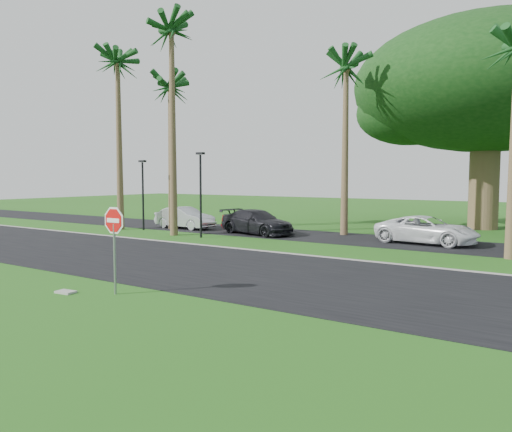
{
  "coord_description": "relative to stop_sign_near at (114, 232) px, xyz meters",
  "views": [
    {
      "loc": [
        11.53,
        -12.36,
        3.32
      ],
      "look_at": [
        0.83,
        3.68,
        1.8
      ],
      "focal_mm": 35.0,
      "sensor_mm": 36.0,
      "label": 1
    }
  ],
  "objects": [
    {
      "name": "ground",
      "position": [
        -0.5,
        3.0,
        -1.77
      ],
      "size": [
        120.0,
        120.0,
        0.0
      ],
      "primitive_type": "plane",
      "color": "#245A16",
      "rests_on": "ground"
    },
    {
      "name": "road",
      "position": [
        -0.5,
        5.0,
        -1.76
      ],
      "size": [
        120.0,
        8.0,
        0.02
      ],
      "primitive_type": "cube",
      "color": "black",
      "rests_on": "ground"
    },
    {
      "name": "parking_strip",
      "position": [
        -0.5,
        15.5,
        -1.76
      ],
      "size": [
        120.0,
        5.0,
        0.02
      ],
      "primitive_type": "cube",
      "color": "black",
      "rests_on": "ground"
    },
    {
      "name": "curb",
      "position": [
        -0.5,
        9.05,
        -1.74
      ],
      "size": [
        120.0,
        0.12,
        0.06
      ],
      "primitive_type": "cube",
      "color": "gray",
      "rests_on": "ground"
    },
    {
      "name": "stop_sign_near",
      "position": [
        0.0,
        0.0,
        0.0
      ],
      "size": [
        1.05,
        0.07,
        2.62
      ],
      "color": "gray",
      "rests_on": "ground"
    },
    {
      "name": "palm_left_far",
      "position": [
        -13.5,
        12.0,
        8.36
      ],
      "size": [
        5.0,
        5.0,
        11.5
      ],
      "color": "brown",
      "rests_on": "ground"
    },
    {
      "name": "palm_left_mid",
      "position": [
        -11.0,
        14.0,
        6.9
      ],
      "size": [
        5.0,
        5.0,
        10.0
      ],
      "color": "brown",
      "rests_on": "ground"
    },
    {
      "name": "palm_left_near",
      "position": [
        -8.5,
        11.5,
        9.33
      ],
      "size": [
        5.0,
        5.0,
        12.5
      ],
      "color": "brown",
      "rests_on": "ground"
    },
    {
      "name": "palm_center",
      "position": [
        -0.5,
        17.0,
        7.39
      ],
      "size": [
        5.0,
        5.0,
        10.5
      ],
      "color": "brown",
      "rests_on": "ground"
    },
    {
      "name": "canopy_tree",
      "position": [
        5.5,
        25.0,
        7.17
      ],
      "size": [
        16.5,
        16.5,
        13.12
      ],
      "color": "brown",
      "rests_on": "ground"
    },
    {
      "name": "streetlight_left",
      "position": [
        -12.0,
        12.5,
        0.72
      ],
      "size": [
        0.45,
        0.25,
        4.34
      ],
      "color": "black",
      "rests_on": "ground"
    },
    {
      "name": "streetlight_right",
      "position": [
        -6.5,
        11.5,
        0.88
      ],
      "size": [
        0.45,
        0.25,
        4.64
      ],
      "color": "black",
      "rests_on": "ground"
    },
    {
      "name": "car_silver",
      "position": [
        -10.38,
        14.51,
        -1.09
      ],
      "size": [
        4.19,
        1.57,
        1.37
      ],
      "primitive_type": "imported",
      "rotation": [
        0.0,
        0.0,
        1.54
      ],
      "color": "silver",
      "rests_on": "ground"
    },
    {
      "name": "car_red",
      "position": [
        -5.27,
        14.98,
        -1.07
      ],
      "size": [
        4.14,
        1.69,
        1.41
      ],
      "primitive_type": "imported",
      "rotation": [
        0.0,
        0.0,
        1.58
      ],
      "color": "#A90E15",
      "rests_on": "ground"
    },
    {
      "name": "car_dark",
      "position": [
        -4.81,
        14.49,
        -1.08
      ],
      "size": [
        5.12,
        2.93,
        1.4
      ],
      "primitive_type": "imported",
      "rotation": [
        0.0,
        0.0,
        1.36
      ],
      "color": "black",
      "rests_on": "ground"
    },
    {
      "name": "car_minivan",
      "position": [
        4.47,
        15.7,
        -1.09
      ],
      "size": [
        5.08,
        2.68,
        1.36
      ],
      "primitive_type": "imported",
      "rotation": [
        0.0,
        0.0,
        1.48
      ],
      "color": "white",
      "rests_on": "ground"
    },
    {
      "name": "utility_slab",
      "position": [
        -1.3,
        -0.7,
        -1.74
      ],
      "size": [
        0.59,
        0.41,
        0.06
      ],
      "primitive_type": "cube",
      "rotation": [
        0.0,
        0.0,
        0.12
      ],
      "color": "#989790",
      "rests_on": "ground"
    }
  ]
}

